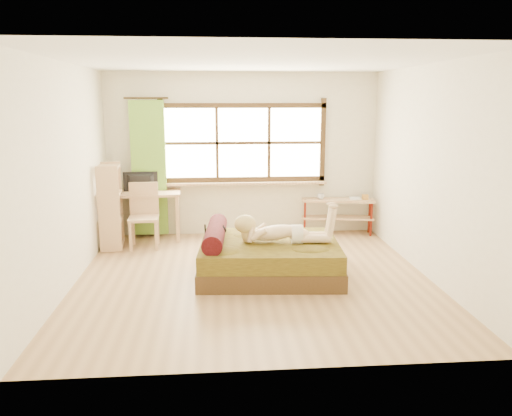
{
  "coord_description": "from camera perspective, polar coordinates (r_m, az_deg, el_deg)",
  "views": [
    {
      "loc": [
        -0.46,
        -6.09,
        2.25
      ],
      "look_at": [
        0.05,
        0.2,
        0.88
      ],
      "focal_mm": 35.0,
      "sensor_mm": 36.0,
      "label": 1
    }
  ],
  "objects": [
    {
      "name": "curtain",
      "position": [
        8.36,
        -12.13,
        4.42
      ],
      "size": [
        0.55,
        0.1,
        2.2
      ],
      "primitive_type": "cube",
      "color": "olive",
      "rests_on": "wall_back"
    },
    {
      "name": "book",
      "position": [
        8.62,
        10.64,
        1.1
      ],
      "size": [
        0.22,
        0.28,
        0.02
      ],
      "primitive_type": "imported",
      "rotation": [
        0.0,
        0.0,
        -0.17
      ],
      "color": "gray",
      "rests_on": "pipe_shelf"
    },
    {
      "name": "monitor",
      "position": [
        8.28,
        -13.08,
        2.92
      ],
      "size": [
        0.55,
        0.1,
        0.32
      ],
      "primitive_type": "imported",
      "rotation": [
        0.0,
        0.0,
        3.2
      ],
      "color": "black",
      "rests_on": "desk"
    },
    {
      "name": "window",
      "position": [
        8.35,
        -1.48,
        7.16
      ],
      "size": [
        2.8,
        0.16,
        1.46
      ],
      "color": "#FFEDBF",
      "rests_on": "wall_back"
    },
    {
      "name": "pipe_shelf",
      "position": [
        8.6,
        9.39,
        -0.03
      ],
      "size": [
        1.24,
        0.5,
        0.69
      ],
      "rotation": [
        0.0,
        0.0,
        -0.17
      ],
      "color": "tan",
      "rests_on": "floor"
    },
    {
      "name": "wall_right",
      "position": [
        6.72,
        19.22,
        3.87
      ],
      "size": [
        0.0,
        4.5,
        4.5
      ],
      "primitive_type": "plane",
      "rotation": [
        1.57,
        0.0,
        -1.57
      ],
      "color": "silver",
      "rests_on": "floor"
    },
    {
      "name": "kitten",
      "position": [
        6.54,
        -4.84,
        -2.8
      ],
      "size": [
        0.28,
        0.13,
        0.22
      ],
      "primitive_type": null,
      "rotation": [
        0.0,
        0.0,
        -0.07
      ],
      "color": "black",
      "rests_on": "bed"
    },
    {
      "name": "desk",
      "position": [
        8.28,
        -13.04,
        1.06
      ],
      "size": [
        1.3,
        0.66,
        0.79
      ],
      "rotation": [
        0.0,
        0.0,
        0.06
      ],
      "color": "tan",
      "rests_on": "floor"
    },
    {
      "name": "bed",
      "position": [
        6.56,
        1.15,
        -5.55
      ],
      "size": [
        1.9,
        1.56,
        0.68
      ],
      "rotation": [
        0.0,
        0.0,
        -0.07
      ],
      "color": "#34210F",
      "rests_on": "floor"
    },
    {
      "name": "woman",
      "position": [
        6.4,
        2.95,
        -1.59
      ],
      "size": [
        1.28,
        0.45,
        0.54
      ],
      "primitive_type": null,
      "rotation": [
        0.0,
        0.0,
        -0.07
      ],
      "color": "beige",
      "rests_on": "bed"
    },
    {
      "name": "wall_front",
      "position": [
        3.97,
        2.13,
        -0.9
      ],
      "size": [
        4.5,
        0.0,
        4.5
      ],
      "primitive_type": "plane",
      "rotation": [
        -1.57,
        0.0,
        0.0
      ],
      "color": "silver",
      "rests_on": "floor"
    },
    {
      "name": "bookshelf",
      "position": [
        7.96,
        -16.29,
        0.22
      ],
      "size": [
        0.38,
        0.6,
        1.3
      ],
      "rotation": [
        0.0,
        0.0,
        0.11
      ],
      "color": "tan",
      "rests_on": "floor"
    },
    {
      "name": "wall_left",
      "position": [
        6.41,
        -20.85,
        3.36
      ],
      "size": [
        0.0,
        4.5,
        4.5
      ],
      "primitive_type": "plane",
      "rotation": [
        1.57,
        0.0,
        1.57
      ],
      "color": "silver",
      "rests_on": "floor"
    },
    {
      "name": "ceiling",
      "position": [
        6.12,
        -0.33,
        16.46
      ],
      "size": [
        4.5,
        4.5,
        0.0
      ],
      "primitive_type": "plane",
      "rotation": [
        3.14,
        0.0,
        0.0
      ],
      "color": "white",
      "rests_on": "wall_back"
    },
    {
      "name": "cup",
      "position": [
        8.49,
        7.39,
        1.31
      ],
      "size": [
        0.14,
        0.14,
        0.09
      ],
      "primitive_type": "imported",
      "rotation": [
        0.0,
        0.0,
        -0.17
      ],
      "color": "gray",
      "rests_on": "pipe_shelf"
    },
    {
      "name": "wall_back",
      "position": [
        8.4,
        -1.48,
        6.1
      ],
      "size": [
        4.5,
        0.0,
        4.5
      ],
      "primitive_type": "plane",
      "rotation": [
        1.57,
        0.0,
        0.0
      ],
      "color": "silver",
      "rests_on": "floor"
    },
    {
      "name": "chair",
      "position": [
        7.94,
        -12.68,
        -0.38
      ],
      "size": [
        0.47,
        0.47,
        1.0
      ],
      "rotation": [
        0.0,
        0.0,
        0.06
      ],
      "color": "tan",
      "rests_on": "floor"
    },
    {
      "name": "floor",
      "position": [
        6.51,
        -0.3,
        -7.99
      ],
      "size": [
        4.5,
        4.5,
        0.0
      ],
      "primitive_type": "plane",
      "color": "#9E754C",
      "rests_on": "ground"
    }
  ]
}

